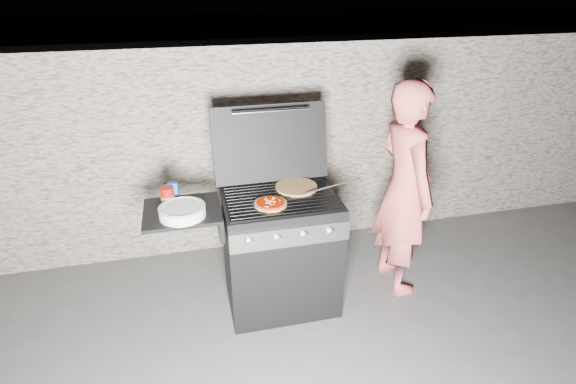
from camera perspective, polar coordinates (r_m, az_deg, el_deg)
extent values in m
plane|color=#3F3E3D|center=(3.60, -0.80, -13.70)|extent=(50.00, 50.00, 0.00)
cube|color=#9F9183|center=(4.04, -4.14, 5.82)|extent=(8.00, 0.35, 1.80)
cylinder|color=tan|center=(3.23, 1.07, 0.66)|extent=(0.32, 0.32, 0.02)
cylinder|color=maroon|center=(3.08, -15.04, -0.57)|extent=(0.11, 0.11, 0.14)
cube|color=navy|center=(3.13, -14.31, 0.01)|extent=(0.07, 0.05, 0.14)
cylinder|color=silver|center=(2.95, -13.28, -2.39)|extent=(0.30, 0.30, 0.07)
imported|color=#BF514F|center=(3.48, 14.52, 0.23)|extent=(0.43, 0.63, 1.67)
cylinder|color=black|center=(3.16, 5.25, 0.70)|extent=(0.47, 0.02, 0.10)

